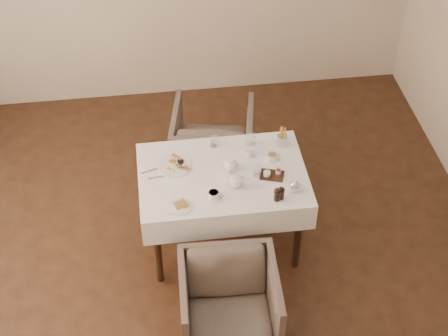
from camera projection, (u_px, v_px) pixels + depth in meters
table at (223, 185)px, 5.28m from camera, size 1.28×0.88×0.75m
armchair_near at (229, 305)px, 4.83m from camera, size 0.71×0.73×0.64m
armchair_far at (213, 141)px, 6.15m from camera, size 0.83×0.85×0.66m
breakfast_plate at (174, 165)px, 5.26m from camera, size 0.26×0.26×0.03m
side_plate at (179, 207)px, 4.93m from camera, size 0.18×0.18×0.02m
teapot_centre at (230, 164)px, 5.19m from camera, size 0.17×0.14×0.12m
teapot_front at (236, 180)px, 5.06m from camera, size 0.18×0.15×0.12m
creamer at (249, 152)px, 5.33m from camera, size 0.07×0.07×0.08m
teacup_near at (214, 196)px, 4.99m from camera, size 0.13×0.13×0.06m
teacup_far at (272, 157)px, 5.30m from camera, size 0.12×0.12×0.06m
glass_left at (214, 141)px, 5.42m from camera, size 0.06×0.06×0.09m
glass_mid at (257, 171)px, 5.16m from camera, size 0.08×0.08×0.09m
glass_right at (251, 140)px, 5.42m from camera, size 0.09×0.09×0.10m
condiment_board at (272, 174)px, 5.17m from camera, size 0.20×0.17×0.05m
pepper_mill_left at (277, 194)px, 4.96m from camera, size 0.07×0.07×0.11m
pepper_mill_right at (281, 193)px, 4.97m from camera, size 0.07×0.07×0.11m
silver_pot at (295, 185)px, 5.03m from camera, size 0.12×0.11×0.11m
fries_cup at (282, 138)px, 5.40m from camera, size 0.08×0.08×0.17m
cutlery_fork at (154, 169)px, 5.23m from camera, size 0.20×0.09×0.00m
cutlery_knife at (160, 177)px, 5.17m from camera, size 0.19×0.04×0.00m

